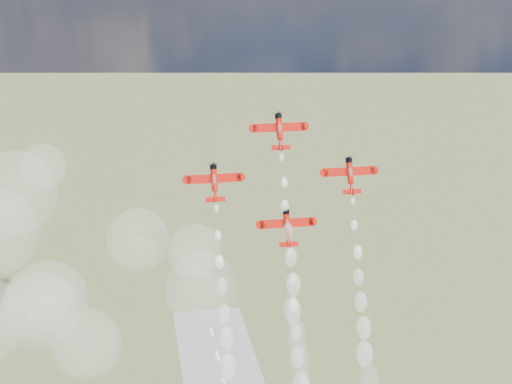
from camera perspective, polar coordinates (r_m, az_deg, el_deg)
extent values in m
cylinder|color=#BB1209|center=(155.90, 1.88, 5.11)|extent=(1.33, 3.30, 5.05)
cylinder|color=black|center=(156.46, 1.80, 6.06)|extent=(1.52, 1.78, 1.51)
cube|color=#BB1209|center=(156.28, 1.85, 5.19)|extent=(11.61, 0.99, 1.81)
cube|color=white|center=(155.78, 0.71, 5.13)|extent=(4.57, 0.25, 0.49)
cube|color=white|center=(157.06, 2.97, 5.22)|extent=(4.57, 0.25, 0.49)
cube|color=#BB1209|center=(154.97, 2.02, 3.58)|extent=(4.19, 0.55, 1.00)
cube|color=#BB1209|center=(154.25, 2.07, 3.56)|extent=(0.13, 1.99, 1.80)
ellipsoid|color=silver|center=(155.38, 1.92, 5.12)|extent=(1.05, 1.84, 2.53)
cone|color=#BB1209|center=(155.19, 1.99, 3.84)|extent=(1.33, 2.25, 2.81)
cylinder|color=#BB1209|center=(151.74, -3.37, 1.00)|extent=(1.33, 3.30, 5.05)
cylinder|color=black|center=(152.13, -3.44, 1.99)|extent=(1.52, 1.78, 1.51)
cube|color=#BB1209|center=(152.11, -3.39, 1.09)|extent=(11.61, 0.99, 1.81)
cube|color=white|center=(151.90, -4.57, 1.02)|extent=(4.57, 0.25, 0.49)
cube|color=white|center=(152.60, -2.22, 1.14)|extent=(4.57, 0.25, 0.49)
cube|color=#BB1209|center=(151.07, -3.25, -0.60)|extent=(4.19, 0.55, 1.00)
cube|color=#BB1209|center=(150.35, -3.22, -0.64)|extent=(0.13, 1.99, 1.80)
ellipsoid|color=silver|center=(151.21, -3.34, 0.99)|extent=(1.05, 1.84, 2.53)
cone|color=#BB1209|center=(151.25, -3.27, -0.32)|extent=(1.33, 2.25, 2.81)
cylinder|color=#BB1209|center=(157.95, 7.52, 1.56)|extent=(1.33, 3.30, 5.05)
cylinder|color=black|center=(158.32, 7.44, 2.51)|extent=(1.52, 1.78, 1.51)
cube|color=#BB1209|center=(158.30, 7.48, 1.64)|extent=(11.61, 0.99, 1.81)
cube|color=white|center=(157.50, 6.38, 1.58)|extent=(4.57, 0.25, 0.49)
cube|color=white|center=(159.37, 8.55, 1.69)|extent=(4.57, 0.25, 0.49)
cube|color=#BB1209|center=(157.31, 7.68, 0.02)|extent=(4.19, 0.55, 1.00)
cube|color=#BB1209|center=(156.61, 7.76, -0.01)|extent=(0.13, 1.99, 1.80)
ellipsoid|color=silver|center=(157.44, 7.58, 1.55)|extent=(1.05, 1.84, 2.53)
cone|color=#BB1209|center=(157.48, 7.64, 0.29)|extent=(1.33, 2.25, 2.81)
cylinder|color=#BB1209|center=(153.09, 2.50, -2.61)|extent=(1.33, 3.30, 5.05)
cylinder|color=black|center=(153.29, 2.42, -1.61)|extent=(1.52, 1.78, 1.51)
cube|color=#BB1209|center=(153.43, 2.47, -2.51)|extent=(11.61, 0.99, 1.81)
cube|color=white|center=(152.92, 1.31, -2.59)|extent=(4.57, 0.25, 0.49)
cube|color=white|center=(154.23, 3.60, -2.44)|extent=(4.57, 0.25, 0.49)
cube|color=#BB1209|center=(152.72, 2.64, -4.20)|extent=(4.19, 0.55, 1.00)
cube|color=#BB1209|center=(152.02, 2.70, -4.26)|extent=(0.13, 1.99, 1.80)
ellipsoid|color=silver|center=(152.57, 2.54, -2.62)|extent=(1.05, 1.84, 2.53)
cone|color=#BB1209|center=(152.85, 2.61, -3.92)|extent=(1.33, 2.25, 2.81)
sphere|color=white|center=(154.69, 2.07, 2.78)|extent=(1.03, 1.03, 1.03)
sphere|color=white|center=(154.01, 2.27, 0.75)|extent=(1.44, 1.44, 1.44)
sphere|color=white|center=(153.51, 2.31, -1.21)|extent=(1.86, 1.86, 1.86)
sphere|color=white|center=(152.94, 2.56, -3.22)|extent=(2.28, 2.28, 2.28)
sphere|color=white|center=(152.74, 2.78, -5.24)|extent=(2.70, 2.70, 2.70)
sphere|color=white|center=(152.64, 3.01, -7.41)|extent=(3.12, 3.12, 3.12)
sphere|color=white|center=(152.73, 2.91, -9.45)|extent=(3.53, 3.53, 3.53)
sphere|color=white|center=(152.75, 3.26, -11.40)|extent=(3.95, 3.95, 3.95)
sphere|color=white|center=(153.74, 3.47, -13.31)|extent=(4.37, 4.37, 4.37)
sphere|color=white|center=(151.11, -3.17, -1.34)|extent=(1.03, 1.03, 1.03)
sphere|color=white|center=(150.49, -3.06, -3.50)|extent=(1.44, 1.44, 1.44)
sphere|color=white|center=(150.31, -2.93, -5.63)|extent=(1.86, 1.86, 1.86)
sphere|color=white|center=(150.48, -2.76, -7.50)|extent=(2.28, 2.28, 2.28)
sphere|color=white|center=(150.94, -2.58, -9.75)|extent=(2.70, 2.70, 2.70)
sphere|color=white|center=(150.91, -2.38, -11.65)|extent=(3.12, 3.12, 3.12)
sphere|color=white|center=(151.82, -2.24, -13.78)|extent=(3.53, 3.53, 3.53)
sphere|color=white|center=(157.33, 7.74, -0.74)|extent=(1.03, 1.03, 1.03)
sphere|color=white|center=(156.76, 7.86, -2.67)|extent=(1.44, 1.44, 1.44)
sphere|color=white|center=(156.61, 8.14, -4.80)|extent=(1.86, 1.86, 1.86)
sphere|color=white|center=(156.78, 8.20, -6.74)|extent=(2.28, 2.28, 2.28)
sphere|color=white|center=(156.67, 8.39, -8.69)|extent=(2.70, 2.70, 2.70)
sphere|color=white|center=(157.20, 8.63, -10.69)|extent=(3.12, 3.12, 3.12)
sphere|color=white|center=(157.87, 8.67, -12.70)|extent=(3.53, 3.53, 3.53)
sphere|color=white|center=(158.22, 9.03, -14.61)|extent=(3.95, 3.95, 3.95)
sphere|color=white|center=(152.85, 2.72, -4.95)|extent=(1.03, 1.03, 1.03)
sphere|color=white|center=(152.85, 2.91, -7.04)|extent=(1.44, 1.44, 1.44)
sphere|color=white|center=(153.01, 3.01, -9.05)|extent=(1.86, 1.86, 1.86)
sphere|color=white|center=(153.20, 3.20, -11.23)|extent=(2.28, 2.28, 2.28)
sphere|color=white|center=(153.60, 3.33, -13.07)|extent=(2.70, 2.70, 2.70)
sphere|color=white|center=(173.73, -13.36, -11.75)|extent=(16.29, 16.29, 16.29)
sphere|color=white|center=(189.63, -4.92, -4.74)|extent=(14.62, 14.62, 14.62)
sphere|color=white|center=(169.79, -9.44, -3.78)|extent=(14.94, 14.94, 14.94)
sphere|color=white|center=(177.14, -18.69, -0.04)|extent=(19.97, 19.97, 19.97)
sphere|color=white|center=(177.04, -16.61, 1.99)|extent=(10.73, 10.73, 10.73)
sphere|color=white|center=(185.08, -16.91, -9.07)|extent=(19.31, 19.31, 19.31)
sphere|color=white|center=(173.14, -16.31, -8.32)|extent=(18.51, 18.51, 18.51)
sphere|color=white|center=(184.23, -4.36, -7.72)|extent=(19.05, 19.05, 19.05)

